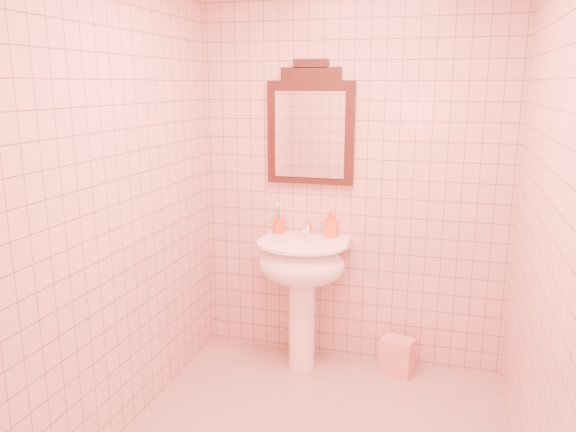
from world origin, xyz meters
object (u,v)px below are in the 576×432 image
(mirror, at_px, (310,127))
(soap_dispenser, at_px, (330,224))
(towel, at_px, (397,356))
(toothbrush_cup, at_px, (279,226))
(pedestal_sink, at_px, (302,272))

(mirror, relative_size, soap_dispenser, 4.41)
(soap_dispenser, height_order, towel, soap_dispenser)
(mirror, height_order, soap_dispenser, mirror)
(mirror, bearing_deg, towel, -11.07)
(mirror, relative_size, toothbrush_cup, 4.39)
(pedestal_sink, relative_size, soap_dispenser, 4.86)
(toothbrush_cup, distance_m, soap_dispenser, 0.36)
(soap_dispenser, bearing_deg, toothbrush_cup, 168.23)
(pedestal_sink, xyz_separation_m, mirror, (0.00, 0.20, 0.91))
(pedestal_sink, distance_m, soap_dispenser, 0.36)
(pedestal_sink, xyz_separation_m, toothbrush_cup, (-0.21, 0.18, 0.25))
(mirror, distance_m, towel, 1.58)
(mirror, distance_m, toothbrush_cup, 0.69)
(pedestal_sink, xyz_separation_m, towel, (0.62, 0.08, -0.54))
(toothbrush_cup, height_order, towel, toothbrush_cup)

